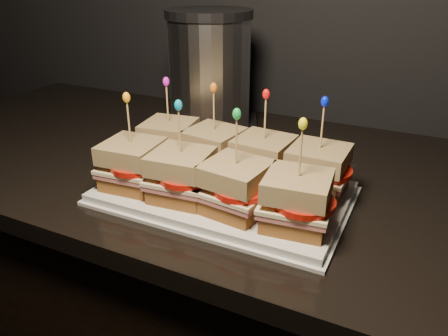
% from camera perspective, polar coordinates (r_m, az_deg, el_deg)
% --- Properties ---
extents(granite_slab, '(2.22, 0.68, 0.03)m').
position_cam_1_polar(granite_slab, '(0.81, 21.86, -4.44)').
color(granite_slab, black).
rests_on(granite_slab, cabinet).
extents(platter, '(0.39, 0.24, 0.02)m').
position_cam_1_polar(platter, '(0.73, 0.00, -3.26)').
color(platter, silver).
rests_on(platter, granite_slab).
extents(platter_rim, '(0.41, 0.26, 0.01)m').
position_cam_1_polar(platter_rim, '(0.74, 0.00, -3.67)').
color(platter_rim, silver).
rests_on(platter_rim, granite_slab).
extents(sandwich_0_bread_bot, '(0.10, 0.10, 0.02)m').
position_cam_1_polar(sandwich_0_bread_bot, '(0.83, -7.04, 1.71)').
color(sandwich_0_bread_bot, brown).
rests_on(sandwich_0_bread_bot, platter).
extents(sandwich_0_ham, '(0.11, 0.10, 0.01)m').
position_cam_1_polar(sandwich_0_ham, '(0.82, -7.10, 2.74)').
color(sandwich_0_ham, '#B35B56').
rests_on(sandwich_0_ham, sandwich_0_bread_bot).
extents(sandwich_0_cheese, '(0.11, 0.11, 0.01)m').
position_cam_1_polar(sandwich_0_cheese, '(0.82, -7.13, 3.19)').
color(sandwich_0_cheese, '#FAE2A8').
rests_on(sandwich_0_cheese, sandwich_0_ham).
extents(sandwich_0_tomato, '(0.09, 0.09, 0.01)m').
position_cam_1_polar(sandwich_0_tomato, '(0.81, -6.66, 3.40)').
color(sandwich_0_tomato, red).
rests_on(sandwich_0_tomato, sandwich_0_cheese).
extents(sandwich_0_bread_top, '(0.10, 0.10, 0.03)m').
position_cam_1_polar(sandwich_0_bread_top, '(0.81, -7.23, 4.96)').
color(sandwich_0_bread_top, brown).
rests_on(sandwich_0_bread_top, sandwich_0_tomato).
extents(sandwich_0_pick, '(0.00, 0.00, 0.09)m').
position_cam_1_polar(sandwich_0_pick, '(0.80, -7.40, 8.00)').
color(sandwich_0_pick, tan).
rests_on(sandwich_0_pick, sandwich_0_bread_top).
extents(sandwich_0_frill, '(0.01, 0.01, 0.02)m').
position_cam_1_polar(sandwich_0_frill, '(0.79, -7.58, 11.14)').
color(sandwich_0_frill, '#D11DCD').
rests_on(sandwich_0_frill, sandwich_0_pick).
extents(sandwich_1_bread_bot, '(0.10, 0.10, 0.02)m').
position_cam_1_polar(sandwich_1_bread_bot, '(0.79, -1.28, 0.54)').
color(sandwich_1_bread_bot, brown).
rests_on(sandwich_1_bread_bot, platter).
extents(sandwich_1_ham, '(0.11, 0.10, 0.01)m').
position_cam_1_polar(sandwich_1_ham, '(0.78, -1.29, 1.61)').
color(sandwich_1_ham, '#B35B56').
rests_on(sandwich_1_ham, sandwich_1_bread_bot).
extents(sandwich_1_cheese, '(0.11, 0.11, 0.01)m').
position_cam_1_polar(sandwich_1_cheese, '(0.78, -1.29, 2.09)').
color(sandwich_1_cheese, '#FAE2A8').
rests_on(sandwich_1_cheese, sandwich_1_ham).
extents(sandwich_1_tomato, '(0.09, 0.09, 0.01)m').
position_cam_1_polar(sandwich_1_tomato, '(0.76, -0.70, 2.29)').
color(sandwich_1_tomato, red).
rests_on(sandwich_1_tomato, sandwich_1_cheese).
extents(sandwich_1_bread_top, '(0.10, 0.10, 0.03)m').
position_cam_1_polar(sandwich_1_bread_top, '(0.77, -1.31, 3.95)').
color(sandwich_1_bread_top, brown).
rests_on(sandwich_1_bread_top, sandwich_1_tomato).
extents(sandwich_1_pick, '(0.00, 0.00, 0.09)m').
position_cam_1_polar(sandwich_1_pick, '(0.75, -1.35, 7.15)').
color(sandwich_1_pick, tan).
rests_on(sandwich_1_pick, sandwich_1_bread_top).
extents(sandwich_1_frill, '(0.01, 0.01, 0.02)m').
position_cam_1_polar(sandwich_1_frill, '(0.74, -1.38, 10.47)').
color(sandwich_1_frill, orange).
rests_on(sandwich_1_frill, sandwich_1_pick).
extents(sandwich_2_bread_bot, '(0.09, 0.09, 0.02)m').
position_cam_1_polar(sandwich_2_bread_bot, '(0.75, 5.09, -0.76)').
color(sandwich_2_bread_bot, brown).
rests_on(sandwich_2_bread_bot, platter).
extents(sandwich_2_ham, '(0.10, 0.10, 0.01)m').
position_cam_1_polar(sandwich_2_ham, '(0.75, 5.13, 0.35)').
color(sandwich_2_ham, '#B35B56').
rests_on(sandwich_2_ham, sandwich_2_bread_bot).
extents(sandwich_2_cheese, '(0.10, 0.10, 0.01)m').
position_cam_1_polar(sandwich_2_cheese, '(0.74, 5.15, 0.84)').
color(sandwich_2_cheese, '#FAE2A8').
rests_on(sandwich_2_cheese, sandwich_2_ham).
extents(sandwich_2_tomato, '(0.09, 0.09, 0.01)m').
position_cam_1_polar(sandwich_2_tomato, '(0.73, 5.88, 1.04)').
color(sandwich_2_tomato, red).
rests_on(sandwich_2_tomato, sandwich_2_cheese).
extents(sandwich_2_bread_top, '(0.10, 0.10, 0.03)m').
position_cam_1_polar(sandwich_2_bread_top, '(0.73, 5.23, 2.78)').
color(sandwich_2_bread_top, brown).
rests_on(sandwich_2_bread_top, sandwich_2_tomato).
extents(sandwich_2_pick, '(0.00, 0.00, 0.09)m').
position_cam_1_polar(sandwich_2_pick, '(0.72, 5.37, 6.12)').
color(sandwich_2_pick, tan).
rests_on(sandwich_2_pick, sandwich_2_bread_top).
extents(sandwich_2_frill, '(0.01, 0.01, 0.02)m').
position_cam_1_polar(sandwich_2_frill, '(0.70, 5.52, 9.59)').
color(sandwich_2_frill, red).
rests_on(sandwich_2_frill, sandwich_2_pick).
extents(sandwich_3_bread_bot, '(0.09, 0.09, 0.02)m').
position_cam_1_polar(sandwich_3_bread_bot, '(0.73, 11.97, -2.15)').
color(sandwich_3_bread_bot, brown).
rests_on(sandwich_3_bread_bot, platter).
extents(sandwich_3_ham, '(0.10, 0.09, 0.01)m').
position_cam_1_polar(sandwich_3_ham, '(0.72, 12.08, -1.01)').
color(sandwich_3_ham, '#B35B56').
rests_on(sandwich_3_ham, sandwich_3_bread_bot).
extents(sandwich_3_cheese, '(0.10, 0.10, 0.01)m').
position_cam_1_polar(sandwich_3_cheese, '(0.72, 12.13, -0.51)').
color(sandwich_3_cheese, '#FAE2A8').
rests_on(sandwich_3_cheese, sandwich_3_ham).
extents(sandwich_3_tomato, '(0.09, 0.09, 0.01)m').
position_cam_1_polar(sandwich_3_tomato, '(0.71, 12.99, -0.34)').
color(sandwich_3_tomato, red).
rests_on(sandwich_3_tomato, sandwich_3_cheese).
extents(sandwich_3_bread_top, '(0.09, 0.09, 0.03)m').
position_cam_1_polar(sandwich_3_bread_top, '(0.71, 12.32, 1.47)').
color(sandwich_3_bread_top, brown).
rests_on(sandwich_3_bread_top, sandwich_3_tomato).
extents(sandwich_3_pick, '(0.00, 0.00, 0.09)m').
position_cam_1_polar(sandwich_3_pick, '(0.69, 12.66, 4.89)').
color(sandwich_3_pick, tan).
rests_on(sandwich_3_pick, sandwich_3_bread_top).
extents(sandwich_3_frill, '(0.01, 0.01, 0.02)m').
position_cam_1_polar(sandwich_3_frill, '(0.68, 13.02, 8.46)').
color(sandwich_3_frill, '#0619E0').
rests_on(sandwich_3_frill, sandwich_3_pick).
extents(sandwich_4_bread_bot, '(0.09, 0.09, 0.02)m').
position_cam_1_polar(sandwich_4_bread_bot, '(0.75, -11.65, -1.37)').
color(sandwich_4_bread_bot, brown).
rests_on(sandwich_4_bread_bot, platter).
extents(sandwich_4_ham, '(0.10, 0.10, 0.01)m').
position_cam_1_polar(sandwich_4_ham, '(0.74, -11.75, -0.26)').
color(sandwich_4_ham, '#B35B56').
rests_on(sandwich_4_ham, sandwich_4_bread_bot).
extents(sandwich_4_cheese, '(0.10, 0.10, 0.01)m').
position_cam_1_polar(sandwich_4_cheese, '(0.74, -11.80, 0.23)').
color(sandwich_4_cheese, '#FAE2A8').
rests_on(sandwich_4_cheese, sandwich_4_ham).
extents(sandwich_4_tomato, '(0.09, 0.09, 0.01)m').
position_cam_1_polar(sandwich_4_tomato, '(0.72, -11.37, 0.42)').
color(sandwich_4_tomato, red).
rests_on(sandwich_4_tomato, sandwich_4_cheese).
extents(sandwich_4_bread_top, '(0.10, 0.10, 0.03)m').
position_cam_1_polar(sandwich_4_bread_top, '(0.73, -11.98, 2.17)').
color(sandwich_4_bread_top, brown).
rests_on(sandwich_4_bread_top, sandwich_4_tomato).
extents(sandwich_4_pick, '(0.00, 0.00, 0.09)m').
position_cam_1_polar(sandwich_4_pick, '(0.71, -12.30, 5.51)').
color(sandwich_4_pick, tan).
rests_on(sandwich_4_pick, sandwich_4_bread_top).
extents(sandwich_4_frill, '(0.01, 0.01, 0.02)m').
position_cam_1_polar(sandwich_4_frill, '(0.70, -12.64, 8.99)').
color(sandwich_4_frill, '#F7A514').
rests_on(sandwich_4_frill, sandwich_4_pick).
extents(sandwich_5_bread_bot, '(0.09, 0.09, 0.02)m').
position_cam_1_polar(sandwich_5_bread_bot, '(0.70, -5.48, -2.89)').
color(sandwich_5_bread_bot, brown).
rests_on(sandwich_5_bread_bot, platter).
extents(sandwich_5_ham, '(0.10, 0.10, 0.01)m').
position_cam_1_polar(sandwich_5_ham, '(0.69, -5.53, -1.71)').
color(sandwich_5_ham, '#B35B56').
rests_on(sandwich_5_ham, sandwich_5_bread_bot).
extents(sandwich_5_cheese, '(0.11, 0.10, 0.01)m').
position_cam_1_polar(sandwich_5_cheese, '(0.69, -5.56, -1.19)').
color(sandwich_5_cheese, '#FAE2A8').
rests_on(sandwich_5_cheese, sandwich_5_ham).
extents(sandwich_5_tomato, '(0.09, 0.09, 0.01)m').
position_cam_1_polar(sandwich_5_tomato, '(0.68, -4.98, -1.02)').
color(sandwich_5_tomato, red).
rests_on(sandwich_5_tomato, sandwich_5_cheese).
extents(sandwich_5_bread_top, '(0.10, 0.10, 0.03)m').
position_cam_1_polar(sandwich_5_bread_top, '(0.68, -5.65, 0.86)').
color(sandwich_5_bread_top, brown).
rests_on(sandwich_5_bread_top, sandwich_5_tomato).
extents(sandwich_5_pick, '(0.00, 0.00, 0.09)m').
position_cam_1_polar(sandwich_5_pick, '(0.66, -5.82, 4.43)').
color(sandwich_5_pick, tan).
rests_on(sandwich_5_pick, sandwich_5_bread_top).
extents(sandwich_5_frill, '(0.01, 0.01, 0.02)m').
position_cam_1_polar(sandwich_5_frill, '(0.65, -5.99, 8.17)').
color(sandwich_5_frill, '#0B92B3').
rests_on(sandwich_5_frill, sandwich_5_pick).
extents(sandwich_6_bread_bot, '(0.10, 0.10, 0.02)m').
position_cam_1_polar(sandwich_6_bread_bot, '(0.66, 1.53, -4.57)').
color(sandwich_6_bread_bot, brown).
rests_on(sandwich_6_bread_bot, platter).
extents(sandwich_6_ham, '(0.11, 0.10, 0.01)m').
position_cam_1_polar(sandwich_6_ham, '(0.65, 1.54, -3.34)').
color(sandwich_6_ham, '#B35B56').
rests_on(sandwich_6_ham, sandwich_6_bread_bot).
extents(sandwich_6_cheese, '(0.11, 0.11, 0.01)m').
position_cam_1_polar(sandwich_6_cheese, '(0.65, 1.55, -2.80)').
color(sandwich_6_cheese, '#FAE2A8').
rests_on(sandwich_6_cheese, sandwich_6_ham).
extents(sandwich_6_tomato, '(0.09, 0.09, 0.01)m').
position_cam_1_polar(sandwich_6_tomato, '(0.64, 2.31, -2.65)').
color(sandwich_6_tomato, red).
rests_on(sandwich_6_tomato, sandwich_6_cheese).
extents(sandwich_6_bread_top, '(0.10, 0.10, 0.03)m').
position_cam_1_polar(sandwich_6_bread_top, '(0.64, 1.58, -0.65)').
color(sandwich_6_bread_top, brown).
rests_on(sandwich_6_bread_top, sandwich_6_tomato).
extents(sandwich_6_pick, '(0.00, 0.00, 0.09)m').
position_cam_1_polar(sandwich_6_pick, '(0.62, 1.63, 3.12)').
color(sandwich_6_pick, tan).
rests_on(sandwich_6_pick, sandwich_6_bread_top).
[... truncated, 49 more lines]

